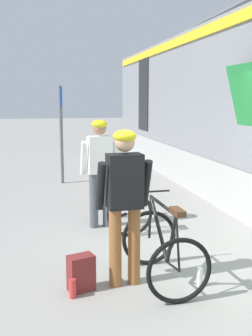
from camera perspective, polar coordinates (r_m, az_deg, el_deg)
ground_plane at (r=5.28m, az=9.55°, el=-13.58°), size 80.00×80.00×0.00m
cyclist_near_in_white at (r=6.45m, az=-3.75°, el=0.61°), size 0.63×0.33×1.76m
cyclist_far_in_dark at (r=4.39m, az=-0.20°, el=-3.73°), size 0.62×0.33×1.76m
bicycle_near_silver at (r=6.59m, az=-0.33°, el=-4.96°), size 0.74×1.09×0.99m
bicycle_far_black at (r=4.65m, az=5.30°, el=-11.42°), size 0.74×1.09×0.99m
backpack_on_platform at (r=4.56m, az=-6.42°, el=-14.65°), size 0.32×0.25×0.40m
water_bottle_near_the_bikes at (r=4.72m, az=10.48°, el=-15.08°), size 0.07×0.07×0.22m
water_bottle_by_the_backpack at (r=4.45m, az=-7.62°, el=-16.67°), size 0.07×0.07×0.21m
platform_sign_post at (r=9.98m, az=-9.27°, el=7.04°), size 0.08×0.70×2.40m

